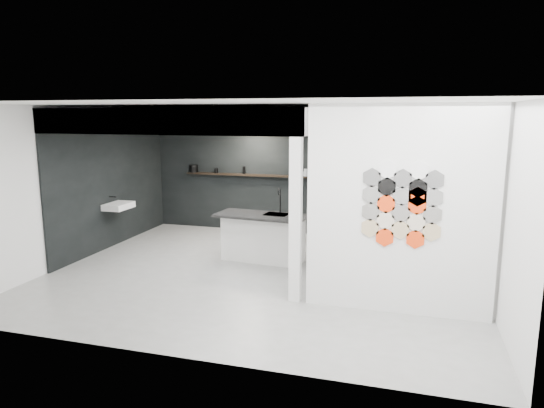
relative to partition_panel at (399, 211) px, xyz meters
The scene contains 17 objects.
floor 2.82m from the partition_panel, 155.80° to the left, with size 7.00×6.00×0.01m, color gray.
partition_panel is the anchor object (origin of this frame).
bay_clad_back 5.31m from the partition_panel, 131.60° to the left, with size 4.40×0.04×2.35m, color black.
bay_clad_left 6.04m from the partition_panel, 160.65° to the left, with size 0.04×4.00×2.35m, color black.
bulkhead 4.21m from the partition_panel, 150.43° to the left, with size 4.40×4.00×0.40m, color silver.
corner_column 1.42m from the partition_panel, behind, with size 0.16×0.16×2.35m, color silver.
fascia_beam 3.71m from the partition_panel, behind, with size 4.40×0.16×0.40m, color silver.
wall_basin 5.78m from the partition_panel, 161.77° to the left, with size 0.40×0.60×0.12m, color silver.
display_shelf 5.17m from the partition_panel, 131.55° to the left, with size 3.00×0.15×0.04m, color black.
kitchen_island 3.12m from the partition_panel, 144.40° to the left, with size 1.72×0.88×1.34m.
stockpot 6.14m from the partition_panel, 141.01° to the left, with size 0.21×0.21×0.17m, color black.
kettle 4.55m from the partition_panel, 121.75° to the left, with size 0.17×0.17×0.14m, color black.
glass_bowl 4.39m from the partition_panel, 118.23° to the left, with size 0.14×0.14×0.10m, color gray.
glass_vase 4.39m from the partition_panel, 118.23° to the left, with size 0.11×0.11×0.16m, color gray.
bottle_dark 5.23m from the partition_panel, 132.38° to the left, with size 0.06×0.06×0.17m, color black.
utensil_cup 5.71m from the partition_panel, 137.41° to the left, with size 0.08×0.08×0.10m, color black.
hex_tile_cluster 0.14m from the partition_panel, 68.73° to the right, with size 1.04×0.02×1.16m.
Camera 1 is at (2.34, -7.49, 2.65)m, focal length 32.00 mm.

